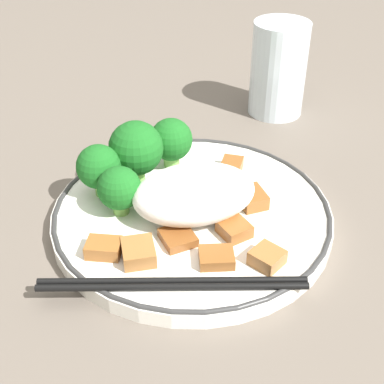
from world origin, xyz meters
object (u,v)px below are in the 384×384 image
at_px(broccoli_back_center, 136,149).
at_px(broccoli_back_right, 99,167).
at_px(broccoli_mid_left, 119,189).
at_px(plate, 192,214).
at_px(chopsticks, 172,284).
at_px(drinking_glass, 278,69).
at_px(broccoli_back_left, 171,140).

xyz_separation_m(broccoli_back_center, broccoli_back_right, (-0.04, -0.02, -0.00)).
bearing_deg(broccoli_mid_left, broccoli_back_center, 62.91).
bearing_deg(plate, broccoli_back_right, 149.03).
distance_m(broccoli_back_center, broccoli_back_right, 0.04).
height_order(plate, broccoli_back_right, broccoli_back_right).
bearing_deg(chopsticks, broccoli_back_right, 104.60).
distance_m(plate, broccoli_back_right, 0.10).
height_order(plate, broccoli_mid_left, broccoli_mid_left).
bearing_deg(chopsticks, drinking_glass, 53.86).
height_order(broccoli_back_left, chopsticks, broccoli_back_left).
relative_size(broccoli_back_center, chopsticks, 0.30).
xyz_separation_m(broccoli_back_right, broccoli_mid_left, (0.01, -0.03, -0.00)).
bearing_deg(broccoli_back_left, broccoli_back_right, -157.57).
relative_size(chopsticks, drinking_glass, 1.80).
height_order(plate, chopsticks, chopsticks).
distance_m(broccoli_back_left, chopsticks, 0.18).
distance_m(broccoli_back_center, chopsticks, 0.16).
height_order(broccoli_back_left, broccoli_back_right, same).
height_order(broccoli_back_left, broccoli_mid_left, broccoli_back_left).
relative_size(broccoli_back_right, drinking_glass, 0.46).
xyz_separation_m(broccoli_back_left, broccoli_back_center, (-0.04, -0.02, 0.01)).
xyz_separation_m(plate, drinking_glass, (0.17, 0.19, 0.05)).
bearing_deg(broccoli_mid_left, plate, -11.85).
bearing_deg(drinking_glass, broccoli_back_right, -149.38).
relative_size(plate, drinking_glass, 2.26).
distance_m(broccoli_back_right, chopsticks, 0.15).
xyz_separation_m(plate, chopsticks, (-0.04, -0.09, 0.01)).
bearing_deg(drinking_glass, broccoli_back_left, -145.90).
bearing_deg(drinking_glass, chopsticks, -126.14).
distance_m(broccoli_back_right, drinking_glass, 0.29).
height_order(broccoli_back_center, broccoli_mid_left, broccoli_back_center).
distance_m(broccoli_back_left, broccoli_back_right, 0.09).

